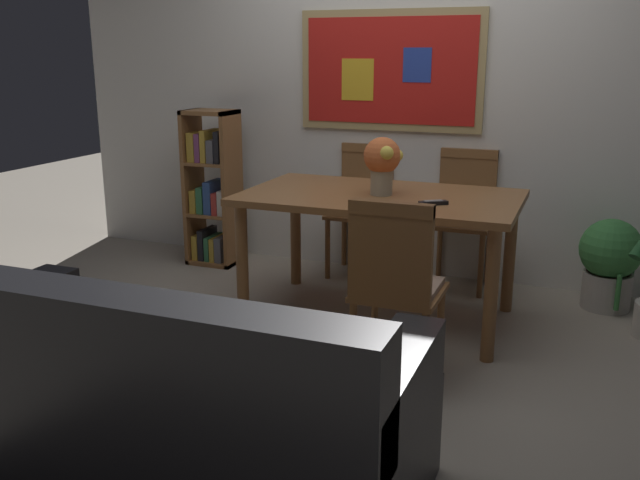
{
  "coord_description": "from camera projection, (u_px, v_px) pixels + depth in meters",
  "views": [
    {
      "loc": [
        1.21,
        -3.3,
        1.54
      ],
      "look_at": [
        0.01,
        -0.27,
        0.65
      ],
      "focal_mm": 38.88,
      "sensor_mm": 36.0,
      "label": 1
    }
  ],
  "objects": [
    {
      "name": "ground_plane",
      "position": [
        336.0,
        342.0,
        3.79
      ],
      "size": [
        12.0,
        12.0,
        0.0
      ],
      "primitive_type": "plane",
      "color": "gray"
    },
    {
      "name": "wall_back_with_painting",
      "position": [
        409.0,
        87.0,
        4.73
      ],
      "size": [
        5.2,
        0.14,
        2.6
      ],
      "color": "silver",
      "rests_on": "ground_plane"
    },
    {
      "name": "dining_table",
      "position": [
        380.0,
        210.0,
        3.99
      ],
      "size": [
        1.57,
        0.93,
        0.75
      ],
      "color": "brown",
      "rests_on": "ground_plane"
    },
    {
      "name": "dining_chair_far_right",
      "position": [
        464.0,
        207.0,
        4.62
      ],
      "size": [
        0.4,
        0.41,
        0.91
      ],
      "color": "brown",
      "rests_on": "ground_plane"
    },
    {
      "name": "dining_chair_near_right",
      "position": [
        395.0,
        277.0,
        3.18
      ],
      "size": [
        0.4,
        0.41,
        0.91
      ],
      "color": "brown",
      "rests_on": "ground_plane"
    },
    {
      "name": "dining_chair_far_left",
      "position": [
        363.0,
        198.0,
        4.88
      ],
      "size": [
        0.4,
        0.41,
        0.91
      ],
      "color": "brown",
      "rests_on": "ground_plane"
    },
    {
      "name": "leather_couch",
      "position": [
        161.0,
        411.0,
        2.45
      ],
      "size": [
        1.8,
        0.84,
        0.84
      ],
      "color": "black",
      "rests_on": "ground_plane"
    },
    {
      "name": "bookshelf",
      "position": [
        213.0,
        192.0,
        5.09
      ],
      "size": [
        0.36,
        0.28,
        1.14
      ],
      "color": "brown",
      "rests_on": "ground_plane"
    },
    {
      "name": "potted_ivy",
      "position": [
        610.0,
        261.0,
        4.22
      ],
      "size": [
        0.37,
        0.37,
        0.58
      ],
      "color": "#B2ADA3",
      "rests_on": "ground_plane"
    },
    {
      "name": "flower_vase",
      "position": [
        382.0,
        160.0,
        3.9
      ],
      "size": [
        0.22,
        0.22,
        0.33
      ],
      "color": "tan",
      "rests_on": "dining_table"
    },
    {
      "name": "tv_remote",
      "position": [
        433.0,
        203.0,
        3.69
      ],
      "size": [
        0.15,
        0.13,
        0.02
      ],
      "color": "black",
      "rests_on": "dining_table"
    }
  ]
}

